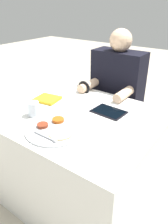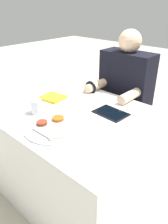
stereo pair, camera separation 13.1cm
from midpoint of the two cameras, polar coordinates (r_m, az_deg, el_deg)
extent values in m
plane|color=#B2A893|center=(1.87, -0.19, -19.46)|extent=(12.00, 12.00, 0.00)
cube|color=silver|center=(1.64, -0.21, -10.97)|extent=(1.13, 0.87, 0.70)
cylinder|color=#B7BABF|center=(1.26, -5.02, -4.27)|extent=(0.34, 0.34, 0.01)
cylinder|color=#B75114|center=(1.32, -3.99, -1.79)|extent=(0.07, 0.07, 0.02)
cylinder|color=maroon|center=(1.29, -8.10, -2.91)|extent=(0.06, 0.06, 0.02)
cylinder|color=#DBBC7F|center=(1.21, -3.70, -5.25)|extent=(0.14, 0.14, 0.01)
cylinder|color=#B7BABF|center=(1.20, -8.03, -5.69)|extent=(0.15, 0.01, 0.01)
sphere|color=#B7BABF|center=(1.15, -5.54, -7.13)|extent=(0.02, 0.02, 0.02)
cube|color=silver|center=(1.64, -5.89, 3.57)|extent=(0.18, 0.17, 0.01)
cube|color=gold|center=(1.64, -5.90, 3.76)|extent=(0.19, 0.17, 0.02)
cube|color=black|center=(1.44, 9.63, -0.34)|extent=(0.22, 0.16, 0.01)
cube|color=black|center=(1.44, 9.65, -0.17)|extent=(0.20, 0.14, 0.00)
cube|color=black|center=(2.11, 11.47, -6.21)|extent=(0.38, 0.22, 0.44)
cube|color=black|center=(1.89, 12.87, 6.64)|extent=(0.43, 0.20, 0.56)
sphere|color=beige|center=(1.79, 14.10, 17.50)|extent=(0.18, 0.18, 0.18)
cylinder|color=beige|center=(1.81, 5.31, 6.87)|extent=(0.07, 0.23, 0.07)
cylinder|color=beige|center=(1.65, 14.15, 4.07)|extent=(0.07, 0.23, 0.07)
torus|color=black|center=(1.75, 3.89, 6.29)|extent=(0.11, 0.02, 0.11)
cylinder|color=silver|center=(1.43, -9.87, 1.36)|extent=(0.08, 0.08, 0.09)
camera|label=1|loc=(0.07, -87.14, 1.47)|focal=35.00mm
camera|label=2|loc=(0.07, 92.86, -1.47)|focal=35.00mm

